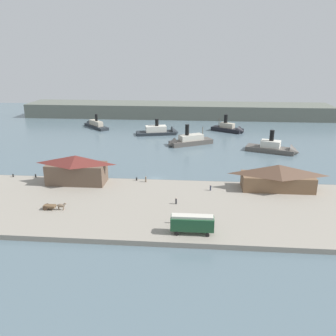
{
  "coord_description": "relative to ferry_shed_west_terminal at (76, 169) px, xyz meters",
  "views": [
    {
      "loc": [
        12.56,
        -102.34,
        37.78
      ],
      "look_at": [
        3.44,
        5.03,
        2.0
      ],
      "focal_mm": 37.64,
      "sensor_mm": 36.0,
      "label": 1
    }
  ],
  "objects": [
    {
      "name": "ground_plane",
      "position": [
        22.01,
        8.56,
        -5.43
      ],
      "size": [
        320.0,
        320.0,
        0.0
      ],
      "primitive_type": "plane",
      "color": "slate"
    },
    {
      "name": "quay_promenade",
      "position": [
        22.01,
        -13.44,
        -4.83
      ],
      "size": [
        110.0,
        36.0,
        1.2
      ],
      "primitive_type": "cube",
      "color": "gray",
      "rests_on": "ground"
    },
    {
      "name": "seawall_edge",
      "position": [
        22.01,
        4.96,
        -4.93
      ],
      "size": [
        110.0,
        0.8,
        1.0
      ],
      "primitive_type": "cube",
      "color": "slate",
      "rests_on": "ground"
    },
    {
      "name": "ferry_shed_west_terminal",
      "position": [
        0.0,
        0.0,
        0.0
      ],
      "size": [
        17.0,
        7.47,
        8.35
      ],
      "color": "brown",
      "rests_on": "quay_promenade"
    },
    {
      "name": "ferry_shed_east_terminal",
      "position": [
        57.08,
        -0.1,
        -0.6
      ],
      "size": [
        19.79,
        7.59,
        7.15
      ],
      "color": "brown",
      "rests_on": "quay_promenade"
    },
    {
      "name": "street_tram",
      "position": [
        34.03,
        -27.26,
        -1.79
      ],
      "size": [
        9.07,
        2.82,
        4.16
      ],
      "color": "#1E4C2D",
      "rests_on": "quay_promenade"
    },
    {
      "name": "horse_cart",
      "position": [
        0.28,
        -18.33,
        -3.31
      ],
      "size": [
        5.74,
        1.6,
        1.87
      ],
      "color": "brown",
      "rests_on": "quay_promenade"
    },
    {
      "name": "pedestrian_near_cart",
      "position": [
        38.62,
        -2.63,
        -3.47
      ],
      "size": [
        0.42,
        0.42,
        1.68
      ],
      "color": "#33384C",
      "rests_on": "quay_promenade"
    },
    {
      "name": "pedestrian_walking_east",
      "position": [
        29.32,
        -22.94,
        -3.54
      ],
      "size": [
        0.38,
        0.38,
        1.53
      ],
      "color": "#4C3D33",
      "rests_on": "quay_promenade"
    },
    {
      "name": "pedestrian_by_tram",
      "position": [
        29.71,
        -12.5,
        -3.48
      ],
      "size": [
        0.41,
        0.41,
        1.66
      ],
      "color": "#232328",
      "rests_on": "quay_promenade"
    },
    {
      "name": "pedestrian_standing_center",
      "position": [
        19.83,
        2.48,
        -3.42
      ],
      "size": [
        0.44,
        0.44,
        1.79
      ],
      "color": "#6B5B4C",
      "rests_on": "quay_promenade"
    },
    {
      "name": "mooring_post_center_east",
      "position": [
        -14.37,
        3.69,
        -3.78
      ],
      "size": [
        0.44,
        0.44,
        0.9
      ],
      "primitive_type": "cylinder",
      "color": "black",
      "rests_on": "quay_promenade"
    },
    {
      "name": "mooring_post_center_west",
      "position": [
        16.91,
        3.54,
        -3.78
      ],
      "size": [
        0.44,
        0.44,
        0.9
      ],
      "primitive_type": "cylinder",
      "color": "black",
      "rests_on": "quay_promenade"
    },
    {
      "name": "mooring_post_east",
      "position": [
        -21.34,
        3.33,
        -3.78
      ],
      "size": [
        0.44,
        0.44,
        0.9
      ],
      "primitive_type": "cylinder",
      "color": "black",
      "rests_on": "quay_promenade"
    },
    {
      "name": "ferry_approaching_east",
      "position": [
        65.77,
        42.7,
        -3.9
      ],
      "size": [
        21.08,
        12.67,
        10.72
      ],
      "color": "#514C47",
      "rests_on": "ground"
    },
    {
      "name": "ferry_approaching_west",
      "position": [
        17.47,
        70.66,
        -4.03
      ],
      "size": [
        21.29,
        11.03,
        9.77
      ],
      "color": "#23282D",
      "rests_on": "ground"
    },
    {
      "name": "ferry_outer_harbor",
      "position": [
        50.75,
        78.76,
        -3.9
      ],
      "size": [
        17.07,
        12.99,
        9.82
      ],
      "color": "black",
      "rests_on": "ground"
    },
    {
      "name": "ferry_moored_west",
      "position": [
        -19.25,
        84.05,
        -4.12
      ],
      "size": [
        17.22,
        18.17,
        8.62
      ],
      "color": "#23282D",
      "rests_on": "ground"
    },
    {
      "name": "ferry_mid_harbor",
      "position": [
        30.22,
        51.23,
        -3.76
      ],
      "size": [
        20.31,
        14.46,
        10.37
      ],
      "color": "#514C47",
      "rests_on": "ground"
    },
    {
      "name": "far_headland",
      "position": [
        22.01,
        118.56,
        -1.43
      ],
      "size": [
        180.0,
        24.0,
        8.0
      ],
      "primitive_type": "cube",
      "color": "#60665B",
      "rests_on": "ground"
    }
  ]
}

